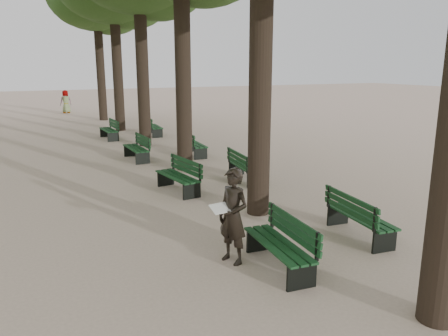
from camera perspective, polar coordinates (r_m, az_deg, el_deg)
name	(u,v)px	position (r m, az deg, el deg)	size (l,w,h in m)	color
ground	(269,280)	(7.50, 5.86, -14.31)	(120.00, 120.00, 0.00)	#CBB09A
bench_left_0	(278,254)	(7.78, 7.13, -11.05)	(0.71, 1.84, 0.92)	black
bench_left_1	(178,182)	(12.23, -6.03, -1.88)	(0.81, 1.86, 0.92)	black
bench_left_2	(136,153)	(16.57, -11.38, 1.95)	(0.63, 1.82, 0.92)	black
bench_left_3	(109,134)	(21.56, -14.78, 4.38)	(0.64, 1.82, 0.92)	black
bench_right_0	(360,225)	(9.45, 17.29, -7.08)	(0.77, 1.85, 0.92)	black
bench_right_1	(246,172)	(13.33, 2.84, -0.55)	(0.77, 1.85, 0.92)	black
bench_right_2	(194,149)	(17.12, -3.90, 2.55)	(0.69, 1.83, 0.92)	black
bench_right_3	(154,130)	(22.26, -9.13, 4.92)	(0.69, 1.84, 0.92)	black
man_with_map	(233,216)	(7.74, 1.18, -6.31)	(0.72, 0.77, 1.73)	black
pedestrian_d	(66,102)	(34.32, -19.96, 8.16)	(0.81, 0.33, 1.67)	#262628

